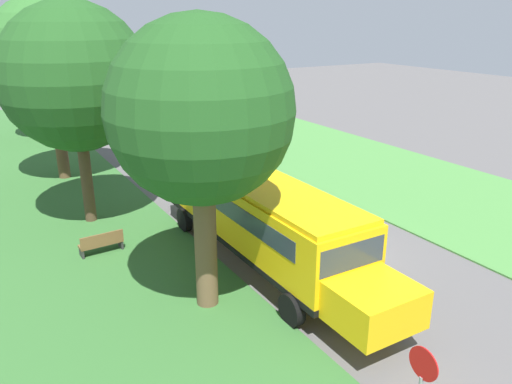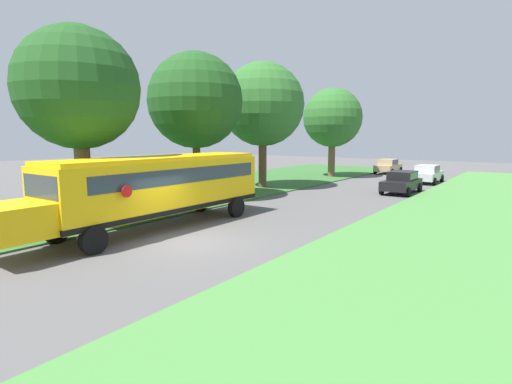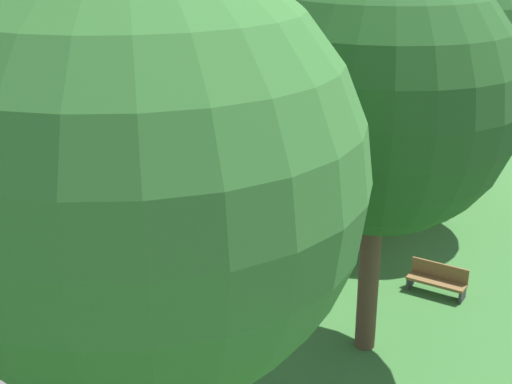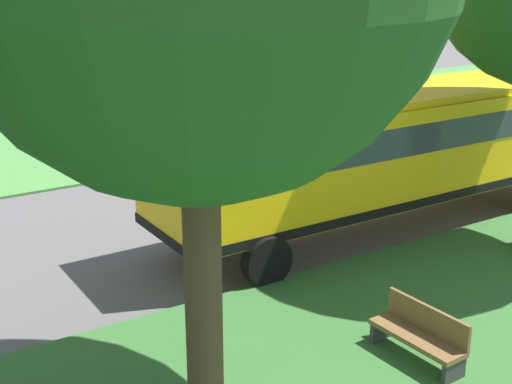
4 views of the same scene
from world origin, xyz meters
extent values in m
plane|color=#565454|center=(0.00, 0.00, 0.00)|extent=(120.00, 120.00, 0.00)
cube|color=#47843D|center=(9.00, 0.00, 0.04)|extent=(10.00, 80.00, 0.07)
cube|color=yellow|center=(-2.73, 1.13, 1.90)|extent=(2.50, 10.50, 2.20)
cube|color=yellow|center=(-2.73, 1.13, 3.08)|extent=(2.35, 10.29, 0.16)
cube|color=black|center=(-2.73, 1.13, 0.92)|extent=(2.54, 10.54, 0.20)
cube|color=#2D3842|center=(-2.73, 1.43, 2.36)|extent=(2.53, 9.24, 0.64)
cylinder|color=red|center=(-1.30, -1.76, 2.05)|extent=(0.03, 0.44, 0.44)
cylinder|color=black|center=(-1.48, -3.07, 0.50)|extent=(0.30, 1.00, 1.00)
cylinder|color=black|center=(-1.48, 4.80, 0.50)|extent=(0.30, 1.00, 1.00)
cylinder|color=black|center=(-3.98, 4.80, 0.50)|extent=(0.30, 1.00, 1.00)
cube|color=#283D93|center=(2.70, -10.09, 1.38)|extent=(2.00, 0.16, 0.36)
cylinder|color=black|center=(3.70, -10.96, 0.40)|extent=(0.28, 0.80, 0.80)
cylinder|color=#4C3826|center=(-7.12, 7.84, 2.00)|extent=(0.49, 0.49, 4.01)
cube|color=brown|center=(-7.55, 4.39, 0.45)|extent=(1.62, 0.58, 0.08)
cube|color=brown|center=(-7.54, 4.17, 0.70)|extent=(1.60, 0.14, 0.44)
cube|color=#333333|center=(-6.81, 4.43, 0.23)|extent=(0.10, 0.45, 0.45)
cube|color=#333333|center=(-8.29, 4.36, 0.23)|extent=(0.10, 0.45, 0.45)
camera|label=1|loc=(-11.23, -13.28, 8.54)|focal=35.00mm
camera|label=2|loc=(10.86, -10.63, 4.05)|focal=28.00mm
camera|label=3|loc=(-13.53, 21.55, 9.72)|focal=50.00mm
camera|label=4|loc=(-14.40, 11.68, 6.00)|focal=50.00mm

